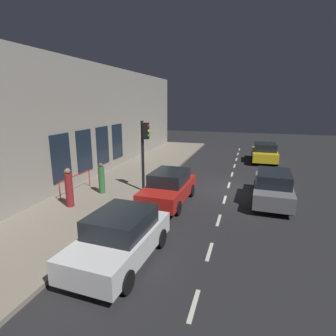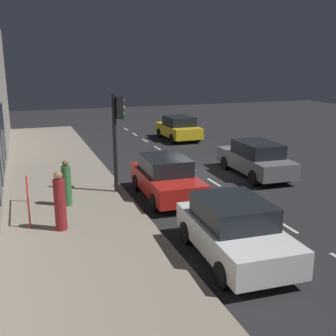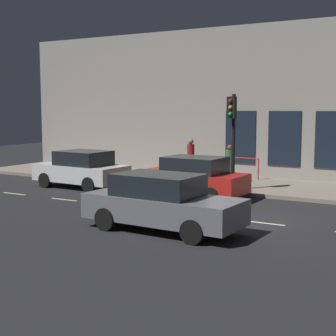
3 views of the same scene
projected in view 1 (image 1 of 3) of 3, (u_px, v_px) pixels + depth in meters
The scene contains 12 objects.
ground_plane at pixel (227, 190), 15.48m from camera, with size 60.00×60.00×0.00m, color #232326.
sidewalk at pixel (127, 180), 17.23m from camera, with size 4.50×32.00×0.15m.
building_facade at pixel (88, 122), 17.10m from camera, with size 0.65×32.00×7.26m.
lane_centre_line at pixel (229, 185), 16.41m from camera, with size 0.12×27.20×0.01m.
traffic_light at pixel (144, 144), 14.30m from camera, with size 0.50×0.32×3.79m.
parked_car_0 at pixel (273, 187), 13.51m from camera, with size 1.98×4.54×1.58m.
parked_car_1 at pixel (265, 153), 22.44m from camera, with size 2.04×4.03×1.58m.
parked_car_2 at pixel (169, 187), 13.42m from camera, with size 1.99×4.21×1.58m.
parked_car_3 at pixel (120, 237), 8.50m from camera, with size 2.15×4.11×1.58m.
pedestrian_0 at pixel (102, 179), 14.41m from camera, with size 0.44×0.44×1.63m.
pedestrian_1 at pixel (69, 189), 12.51m from camera, with size 0.49×0.49×1.82m.
red_railing at pixel (75, 179), 14.39m from camera, with size 0.05×2.62×0.97m.
Camera 1 is at (-1.06, 15.07, 4.93)m, focal length 29.16 mm.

